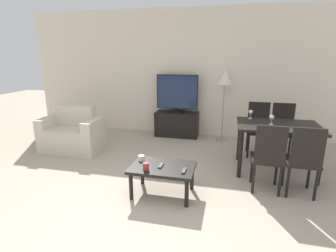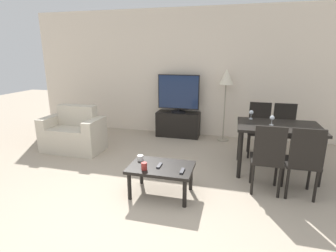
# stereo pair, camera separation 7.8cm
# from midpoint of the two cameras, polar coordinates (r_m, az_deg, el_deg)

# --- Properties ---
(ground_plane) EXTENTS (18.00, 18.00, 0.00)m
(ground_plane) POSITION_cam_midpoint_polar(r_m,az_deg,el_deg) (3.00, -8.79, -21.08)
(ground_plane) COLOR tan
(wall_back) EXTENTS (7.20, 0.06, 2.70)m
(wall_back) POSITION_cam_midpoint_polar(r_m,az_deg,el_deg) (5.82, 4.60, 11.27)
(wall_back) COLOR beige
(wall_back) RESTS_ON ground_plane
(armchair) EXTENTS (1.10, 0.60, 0.83)m
(armchair) POSITION_cam_midpoint_polar(r_m,az_deg,el_deg) (5.22, -19.40, -1.65)
(armchair) COLOR beige
(armchair) RESTS_ON ground_plane
(tv_stand) EXTENTS (0.94, 0.37, 0.54)m
(tv_stand) POSITION_cam_midpoint_polar(r_m,az_deg,el_deg) (5.78, 2.61, 0.39)
(tv_stand) COLOR black
(tv_stand) RESTS_ON ground_plane
(tv) EXTENTS (0.89, 0.31, 0.81)m
(tv) POSITION_cam_midpoint_polar(r_m,az_deg,el_deg) (5.64, 2.69, 7.02)
(tv) COLOR black
(tv) RESTS_ON tv_stand
(coffee_table) EXTENTS (0.81, 0.54, 0.40)m
(coffee_table) POSITION_cam_midpoint_polar(r_m,az_deg,el_deg) (3.39, -0.85, -9.54)
(coffee_table) COLOR black
(coffee_table) RESTS_ON ground_plane
(dining_table) EXTENTS (1.19, 0.81, 0.75)m
(dining_table) POSITION_cam_midpoint_polar(r_m,az_deg,el_deg) (4.25, 23.34, -1.11)
(dining_table) COLOR black
(dining_table) RESTS_ON ground_plane
(dining_chair_near) EXTENTS (0.40, 0.40, 0.94)m
(dining_chair_near) POSITION_cam_midpoint_polar(r_m,az_deg,el_deg) (3.59, 21.44, -6.12)
(dining_chair_near) COLOR black
(dining_chair_near) RESTS_ON ground_plane
(dining_chair_far) EXTENTS (0.40, 0.40, 0.94)m
(dining_chair_far) POSITION_cam_midpoint_polar(r_m,az_deg,el_deg) (5.00, 24.38, -0.46)
(dining_chair_far) COLOR black
(dining_chair_far) RESTS_ON ground_plane
(dining_chair_near_right) EXTENTS (0.40, 0.40, 0.94)m
(dining_chair_near_right) POSITION_cam_midpoint_polar(r_m,az_deg,el_deg) (3.67, 27.90, -6.43)
(dining_chair_near_right) COLOR black
(dining_chair_near_right) RESTS_ON ground_plane
(dining_chair_far_left) EXTENTS (0.40, 0.40, 0.94)m
(dining_chair_far_left) POSITION_cam_midpoint_polar(r_m,az_deg,el_deg) (4.95, 19.66, -0.14)
(dining_chair_far_left) COLOR black
(dining_chair_far_left) RESTS_ON ground_plane
(floor_lamp) EXTENTS (0.29, 0.29, 1.48)m
(floor_lamp) POSITION_cam_midpoint_polar(r_m,az_deg,el_deg) (5.44, 12.95, 9.52)
(floor_lamp) COLOR gray
(floor_lamp) RESTS_ON ground_plane
(remote_primary) EXTENTS (0.04, 0.15, 0.02)m
(remote_primary) POSITION_cam_midpoint_polar(r_m,az_deg,el_deg) (3.36, -1.22, -8.60)
(remote_primary) COLOR #38383D
(remote_primary) RESTS_ON coffee_table
(remote_secondary) EXTENTS (0.04, 0.15, 0.02)m
(remote_secondary) POSITION_cam_midpoint_polar(r_m,az_deg,el_deg) (3.22, 3.82, -9.73)
(remote_secondary) COLOR #38383D
(remote_secondary) RESTS_ON coffee_table
(cup_white_near) EXTENTS (0.08, 0.08, 0.07)m
(cup_white_near) POSITION_cam_midpoint_polar(r_m,az_deg,el_deg) (3.54, -5.41, -6.92)
(cup_white_near) COLOR white
(cup_white_near) RESTS_ON coffee_table
(cup_colored_far) EXTENTS (0.07, 0.07, 0.09)m
(cup_colored_far) POSITION_cam_midpoint_polar(r_m,az_deg,el_deg) (3.26, -4.53, -8.72)
(cup_colored_far) COLOR maroon
(cup_colored_far) RESTS_ON coffee_table
(wine_glass_left) EXTENTS (0.07, 0.07, 0.15)m
(wine_glass_left) POSITION_cam_midpoint_polar(r_m,az_deg,el_deg) (4.43, 18.15, 2.73)
(wine_glass_left) COLOR silver
(wine_glass_left) RESTS_ON dining_table
(wine_glass_center) EXTENTS (0.07, 0.07, 0.15)m
(wine_glass_center) POSITION_cam_midpoint_polar(r_m,az_deg,el_deg) (4.16, 22.22, 1.55)
(wine_glass_center) COLOR silver
(wine_glass_center) RESTS_ON dining_table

